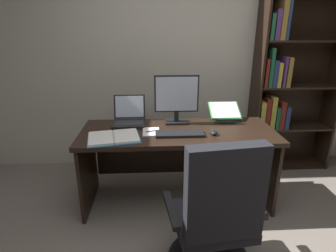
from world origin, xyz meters
The scene contains 12 objects.
wall_back centered at (0.00, 1.93, 1.42)m, with size 5.67×0.12×2.83m, color beige.
desk centered at (-0.17, 1.08, 0.55)m, with size 1.77×0.70×0.75m.
bookshelf centered at (1.12, 1.70, 0.95)m, with size 0.95×0.32×2.01m.
office_chair centered at (0.00, 0.12, 0.44)m, with size 0.65×0.60×1.03m.
monitor centered at (-0.16, 1.23, 0.98)m, with size 0.43×0.16×0.47m.
laptop centered at (-0.63, 1.24, 0.80)m, with size 0.31×0.32×0.25m.
keyboard centered at (-0.16, 0.88, 0.76)m, with size 0.42×0.15×0.02m, color black.
computer_mouse centered at (0.14, 0.88, 0.77)m, with size 0.06×0.10×0.04m, color black.
reading_stand_with_book centered at (0.34, 1.30, 0.83)m, with size 0.31×0.29×0.15m.
open_binder centered at (-0.73, 0.83, 0.76)m, with size 0.48×0.39×0.02m.
notepad centered at (-0.41, 0.97, 0.75)m, with size 0.15×0.21×0.01m, color white.
pen centered at (-0.39, 0.97, 0.76)m, with size 0.01×0.01×0.14m, color navy.
Camera 1 is at (-0.39, -1.33, 1.63)m, focal length 29.19 mm.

